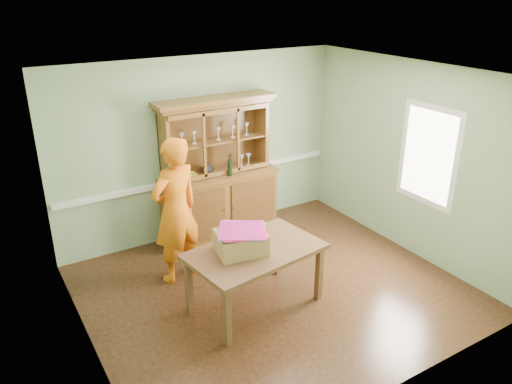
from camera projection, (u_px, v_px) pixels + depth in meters
floor at (274, 289)px, 6.37m from camera, size 4.50×4.50×0.00m
ceiling at (277, 76)px, 5.32m from camera, size 4.50×4.50×0.00m
wall_back at (201, 148)px, 7.42m from camera, size 4.50×0.00×4.50m
wall_left at (79, 239)px, 4.77m from camera, size 0.00×4.00×4.00m
wall_right at (410, 160)px, 6.92m from camera, size 0.00×4.00×4.00m
wall_front at (403, 269)px, 4.27m from camera, size 4.50×0.00×4.50m
chair_rail at (203, 177)px, 7.58m from camera, size 4.41×0.05×0.08m
framed_map at (71, 209)px, 4.94m from camera, size 0.03×0.60×0.46m
window_panel at (428, 156)px, 6.62m from camera, size 0.03×0.96×1.36m
china_hutch at (219, 189)px, 7.53m from camera, size 1.81×0.60×2.12m
dining_table at (255, 256)px, 5.80m from camera, size 1.65×1.12×0.77m
cardboard_box at (241, 242)px, 5.66m from camera, size 0.61×0.52×0.25m
kite_stack at (242, 231)px, 5.59m from camera, size 0.66×0.66×0.04m
person at (176, 211)px, 6.28m from camera, size 0.80×0.64×1.93m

